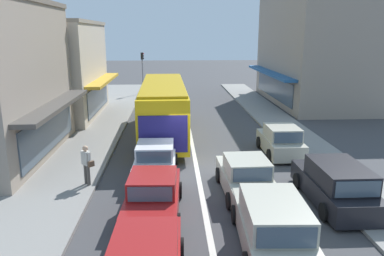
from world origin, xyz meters
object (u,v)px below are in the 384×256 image
object	(u,v)px
sedan_adjacent_lane_lead	(153,196)
parked_wagon_kerb_front	(336,185)
traffic_light_downstreet	(142,66)
wagon_queue_gap_filler	(272,224)
city_bus	(163,105)
sedan_adjacent_lane_trail	(155,161)
pedestrian_with_handbag_near	(87,163)
sedan_queue_far_back	(246,178)
parked_hatchback_kerb_second	(281,141)

from	to	relation	value
sedan_adjacent_lane_lead	parked_wagon_kerb_front	bearing A→B (deg)	3.75
traffic_light_downstreet	wagon_queue_gap_filler	bearing A→B (deg)	-78.58
city_bus	sedan_adjacent_lane_lead	distance (m)	10.21
parked_wagon_kerb_front	wagon_queue_gap_filler	bearing A→B (deg)	-138.10
sedan_adjacent_lane_trail	pedestrian_with_handbag_near	xyz separation A→B (m)	(-2.68, -1.22, 0.40)
sedan_queue_far_back	parked_wagon_kerb_front	bearing A→B (deg)	-18.34
traffic_light_downstreet	pedestrian_with_handbag_near	xyz separation A→B (m)	(-0.53, -23.56, -1.79)
traffic_light_downstreet	pedestrian_with_handbag_near	distance (m)	23.63
sedan_adjacent_lane_lead	traffic_light_downstreet	bearing A→B (deg)	94.88
parked_hatchback_kerb_second	sedan_queue_far_back	bearing A→B (deg)	-119.91
sedan_adjacent_lane_trail	parked_wagon_kerb_front	size ratio (longest dim) A/B	0.94
sedan_adjacent_lane_lead	sedan_adjacent_lane_trail	xyz separation A→B (m)	(-0.07, 3.61, 0.00)
sedan_adjacent_lane_lead	traffic_light_downstreet	xyz separation A→B (m)	(-2.21, 25.95, 2.19)
sedan_adjacent_lane_lead	parked_hatchback_kerb_second	size ratio (longest dim) A/B	1.15
wagon_queue_gap_filler	parked_wagon_kerb_front	bearing A→B (deg)	41.90
parked_wagon_kerb_front	sedan_queue_far_back	bearing A→B (deg)	161.66
city_bus	sedan_queue_far_back	distance (m)	9.38
pedestrian_with_handbag_near	sedan_adjacent_lane_trail	bearing A→B (deg)	24.50
parked_wagon_kerb_front	sedan_adjacent_lane_lead	bearing A→B (deg)	-176.25
wagon_queue_gap_filler	traffic_light_downstreet	distance (m)	28.92
sedan_queue_far_back	traffic_light_downstreet	size ratio (longest dim) A/B	1.01
sedan_adjacent_lane_lead	traffic_light_downstreet	world-z (taller)	traffic_light_downstreet
city_bus	sedan_adjacent_lane_trail	bearing A→B (deg)	-92.05
wagon_queue_gap_filler	sedan_adjacent_lane_lead	bearing A→B (deg)	146.43
city_bus	sedan_queue_far_back	size ratio (longest dim) A/B	2.57
sedan_adjacent_lane_lead	pedestrian_with_handbag_near	world-z (taller)	pedestrian_with_handbag_near
sedan_queue_far_back	sedan_adjacent_lane_trail	distance (m)	4.16
city_bus	wagon_queue_gap_filler	xyz separation A→B (m)	(3.33, -12.45, -1.14)
parked_wagon_kerb_front	pedestrian_with_handbag_near	distance (m)	9.52
sedan_queue_far_back	parked_hatchback_kerb_second	bearing A→B (deg)	60.09
parked_hatchback_kerb_second	pedestrian_with_handbag_near	world-z (taller)	pedestrian_with_handbag_near
city_bus	traffic_light_downstreet	xyz separation A→B (m)	(-2.38, 15.82, 0.97)
city_bus	sedan_adjacent_lane_trail	world-z (taller)	city_bus
sedan_queue_far_back	pedestrian_with_handbag_near	bearing A→B (deg)	171.40
sedan_adjacent_lane_lead	parked_hatchback_kerb_second	bearing A→B (deg)	44.85
city_bus	pedestrian_with_handbag_near	bearing A→B (deg)	-110.60
parked_wagon_kerb_front	traffic_light_downstreet	distance (m)	27.07
sedan_queue_far_back	traffic_light_downstreet	distance (m)	25.25
sedan_adjacent_lane_trail	parked_wagon_kerb_front	distance (m)	7.36
parked_wagon_kerb_front	pedestrian_with_handbag_near	xyz separation A→B (m)	(-9.31, 1.96, 0.32)
parked_hatchback_kerb_second	pedestrian_with_handbag_near	size ratio (longest dim) A/B	2.27
city_bus	sedan_adjacent_lane_trail	size ratio (longest dim) A/B	2.57
traffic_light_downstreet	sedan_adjacent_lane_trail	bearing A→B (deg)	-84.52
parked_hatchback_kerb_second	pedestrian_with_handbag_near	distance (m)	9.72
sedan_queue_far_back	traffic_light_downstreet	bearing A→B (deg)	103.10
sedan_adjacent_lane_lead	wagon_queue_gap_filler	distance (m)	4.20
sedan_adjacent_lane_trail	wagon_queue_gap_filler	bearing A→B (deg)	-58.99
sedan_queue_far_back	pedestrian_with_handbag_near	distance (m)	6.32
sedan_queue_far_back	pedestrian_with_handbag_near	size ratio (longest dim) A/B	2.60
sedan_adjacent_lane_lead	pedestrian_with_handbag_near	xyz separation A→B (m)	(-2.75, 2.39, 0.40)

